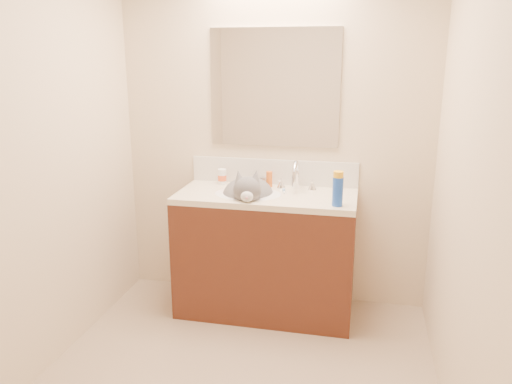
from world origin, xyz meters
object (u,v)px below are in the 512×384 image
at_px(faucet, 296,178).
at_px(cat, 248,195).
at_px(vanity_cabinet, 266,256).
at_px(amber_bottle, 269,179).
at_px(silver_jar, 262,181).
at_px(spray_can, 338,192).
at_px(pill_bottle, 222,177).
at_px(basin, 248,204).

xyz_separation_m(faucet, cat, (-0.30, -0.16, -0.10)).
distance_m(vanity_cabinet, cat, 0.46).
height_order(cat, amber_bottle, cat).
relative_size(vanity_cabinet, silver_jar, 20.42).
relative_size(silver_jar, spray_can, 0.33).
height_order(pill_bottle, spray_can, spray_can).
bearing_deg(cat, vanity_cabinet, -0.41).
xyz_separation_m(basin, silver_jar, (0.05, 0.25, 0.10)).
distance_m(vanity_cabinet, spray_can, 0.75).
bearing_deg(faucet, cat, -151.70).
bearing_deg(spray_can, pill_bottle, 156.11).
distance_m(silver_jar, spray_can, 0.69).
distance_m(pill_bottle, amber_bottle, 0.35).
bearing_deg(silver_jar, spray_can, -36.24).
xyz_separation_m(pill_bottle, silver_jar, (0.29, 0.03, -0.03)).
relative_size(basin, silver_jar, 7.66).
bearing_deg(spray_can, amber_bottle, 143.50).
height_order(amber_bottle, spray_can, spray_can).
height_order(vanity_cabinet, pill_bottle, pill_bottle).
xyz_separation_m(silver_jar, spray_can, (0.56, -0.41, 0.06)).
distance_m(vanity_cabinet, faucet, 0.58).
height_order(faucet, amber_bottle, faucet).
relative_size(basin, faucet, 1.61).
bearing_deg(silver_jar, cat, -100.75).
relative_size(vanity_cabinet, pill_bottle, 10.95).
bearing_deg(pill_bottle, amber_bottle, -0.96).
relative_size(cat, spray_can, 2.87).
bearing_deg(basin, spray_can, -14.63).
height_order(vanity_cabinet, faucet, faucet).
xyz_separation_m(vanity_cabinet, amber_bottle, (-0.02, 0.18, 0.51)).
relative_size(pill_bottle, amber_bottle, 0.99).
bearing_deg(amber_bottle, vanity_cabinet, -85.18).
bearing_deg(amber_bottle, cat, -116.99).
bearing_deg(cat, pill_bottle, 127.09).
height_order(basin, silver_jar, silver_jar).
xyz_separation_m(vanity_cabinet, cat, (-0.12, -0.02, 0.44)).
relative_size(basin, spray_can, 2.51).
distance_m(basin, amber_bottle, 0.27).
distance_m(faucet, spray_can, 0.44).
xyz_separation_m(faucet, amber_bottle, (-0.20, 0.04, -0.03)).
distance_m(pill_bottle, silver_jar, 0.29).
bearing_deg(pill_bottle, faucet, -5.22).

